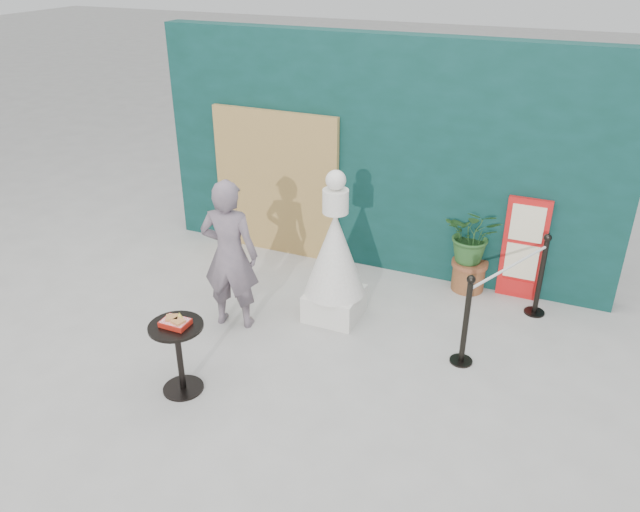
# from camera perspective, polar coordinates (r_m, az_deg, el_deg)

# --- Properties ---
(ground) EXTENTS (60.00, 60.00, 0.00)m
(ground) POSITION_cam_1_polar(r_m,az_deg,el_deg) (6.19, -4.51, -13.00)
(ground) COLOR #ADAAA5
(ground) RESTS_ON ground
(back_wall) EXTENTS (6.00, 0.30, 3.00)m
(back_wall) POSITION_cam_1_polar(r_m,az_deg,el_deg) (8.04, 5.57, 9.01)
(back_wall) COLOR #0A2E28
(back_wall) RESTS_ON ground
(bamboo_fence) EXTENTS (1.80, 0.08, 2.00)m
(bamboo_fence) POSITION_cam_1_polar(r_m,az_deg,el_deg) (8.53, -4.05, 6.59)
(bamboo_fence) COLOR tan
(bamboo_fence) RESTS_ON ground
(woman) EXTENTS (0.71, 0.54, 1.75)m
(woman) POSITION_cam_1_polar(r_m,az_deg,el_deg) (6.91, -8.25, 0.10)
(woman) COLOR slate
(woman) RESTS_ON ground
(menu_board) EXTENTS (0.50, 0.07, 1.30)m
(menu_board) POSITION_cam_1_polar(r_m,az_deg,el_deg) (7.85, 18.09, 0.58)
(menu_board) COLOR red
(menu_board) RESTS_ON ground
(statue) EXTENTS (0.70, 0.70, 1.80)m
(statue) POSITION_cam_1_polar(r_m,az_deg,el_deg) (7.03, 1.37, -0.38)
(statue) COLOR silver
(statue) RESTS_ON ground
(cafe_table) EXTENTS (0.52, 0.52, 0.75)m
(cafe_table) POSITION_cam_1_polar(r_m,az_deg,el_deg) (6.15, -12.82, -8.15)
(cafe_table) COLOR black
(cafe_table) RESTS_ON ground
(food_basket) EXTENTS (0.26, 0.19, 0.11)m
(food_basket) POSITION_cam_1_polar(r_m,az_deg,el_deg) (5.99, -13.07, -5.88)
(food_basket) COLOR #AB1D12
(food_basket) RESTS_ON cafe_table
(planter) EXTENTS (0.67, 0.58, 1.13)m
(planter) POSITION_cam_1_polar(r_m,az_deg,el_deg) (7.85, 13.77, 1.24)
(planter) COLOR brown
(planter) RESTS_ON ground
(stanchion_barrier) EXTENTS (0.84, 1.54, 1.03)m
(stanchion_barrier) POSITION_cam_1_polar(r_m,az_deg,el_deg) (7.07, 16.61, -3.68)
(stanchion_barrier) COLOR black
(stanchion_barrier) RESTS_ON ground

